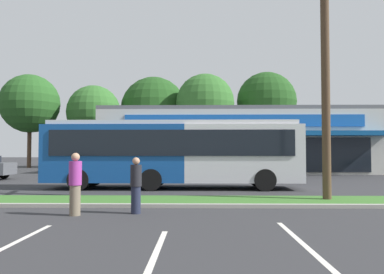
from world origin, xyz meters
The scene contains 15 objects.
grass_median centered at (0.00, 14.00, 0.06)m, with size 56.00×2.20×0.12m, color #386B28.
curb_lip centered at (0.00, 12.78, 0.06)m, with size 56.00×0.24×0.12m, color #99968C.
parking_stripe_1 centered at (-1.05, 6.75, 0.00)m, with size 0.12×4.80×0.01m, color silver.
parking_stripe_2 centered at (1.72, 7.84, 0.00)m, with size 0.12×4.80×0.01m, color silver.
storefront_building centered at (3.21, 36.21, 2.71)m, with size 23.11×13.78×5.41m.
tree_far_left centered at (-19.11, 42.56, 7.11)m, with size 6.49×6.49×10.38m.
tree_left centered at (-12.20, 43.45, 6.25)m, with size 6.05×6.05×9.29m.
tree_mid_left centered at (-5.70, 46.33, 6.81)m, with size 7.95×7.95×10.79m.
tree_mid centered at (0.44, 43.08, 7.20)m, with size 6.54×6.54×10.49m.
tree_mid_right centered at (7.73, 45.58, 7.66)m, with size 7.00×7.00×11.17m.
utility_pole centered at (4.09, 14.08, 5.71)m, with size 3.16×2.36×10.72m.
city_bus centered at (-1.53, 19.09, 1.77)m, with size 12.22×2.73×3.25m.
car_4 centered at (-4.15, 25.06, 0.76)m, with size 4.59×2.00×1.48m.
pedestrian_near_bench centered at (-3.76, 11.23, 0.88)m, with size 0.35×0.35×1.75m.
pedestrian_by_pole centered at (-2.11, 11.59, 0.81)m, with size 0.33×0.33×1.62m.
Camera 1 is at (-0.30, 0.57, 1.79)m, focal length 35.70 mm.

